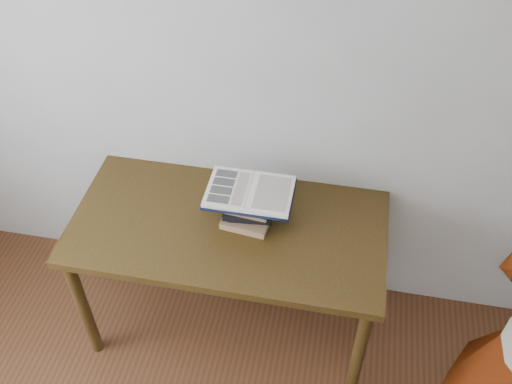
# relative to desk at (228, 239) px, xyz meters

# --- Properties ---
(desk) EXTENTS (1.47, 0.74, 0.79)m
(desk) POSITION_rel_desk_xyz_m (0.00, 0.00, 0.00)
(desk) COLOR #452F11
(desk) RESTS_ON ground
(book_stack) EXTENTS (0.25, 0.20, 0.15)m
(book_stack) POSITION_rel_desk_xyz_m (0.09, 0.05, 0.17)
(book_stack) COLOR #A57555
(book_stack) RESTS_ON desk
(open_book) EXTENTS (0.40, 0.28, 0.03)m
(open_book) POSITION_rel_desk_xyz_m (0.09, 0.07, 0.27)
(open_book) COLOR black
(open_book) RESTS_ON book_stack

